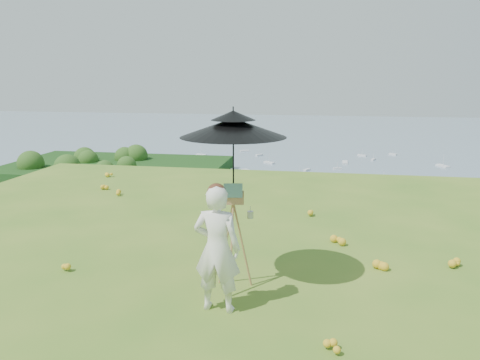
# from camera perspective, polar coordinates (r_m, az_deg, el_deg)

# --- Properties ---
(ground) EXTENTS (14.00, 14.00, 0.00)m
(ground) POSITION_cam_1_polar(r_m,az_deg,el_deg) (7.47, -1.94, -9.24)
(ground) COLOR #467621
(ground) RESTS_ON ground
(shoreline_tier) EXTENTS (170.00, 28.00, 8.00)m
(shoreline_tier) POSITION_cam_1_polar(r_m,az_deg,el_deg) (90.51, 8.47, -13.07)
(shoreline_tier) COLOR slate
(shoreline_tier) RESTS_ON bay_water
(bay_water) EXTENTS (700.00, 700.00, 0.00)m
(bay_water) POSITION_cam_1_polar(r_m,az_deg,el_deg) (249.51, 9.74, 3.78)
(bay_water) COLOR gray
(bay_water) RESTS_ON ground
(peninsula) EXTENTS (90.00, 60.00, 12.00)m
(peninsula) POSITION_cam_1_polar(r_m,az_deg,el_deg) (181.74, -14.90, 1.94)
(peninsula) COLOR #10340E
(peninsula) RESTS_ON bay_water
(slope_trees) EXTENTS (110.00, 50.00, 6.00)m
(slope_trees) POSITION_cam_1_polar(r_m,az_deg,el_deg) (45.42, 7.63, -10.70)
(slope_trees) COLOR #1F4514
(slope_trees) RESTS_ON forest_slope
(harbor_town) EXTENTS (110.00, 22.00, 5.00)m
(harbor_town) POSITION_cam_1_polar(r_m,az_deg,el_deg) (87.93, 8.61, -9.24)
(harbor_town) COLOR silver
(harbor_town) RESTS_ON shoreline_tier
(moored_boats) EXTENTS (140.00, 140.00, 0.70)m
(moored_boats) POSITION_cam_1_polar(r_m,az_deg,el_deg) (172.26, 5.28, 0.17)
(moored_boats) COLOR silver
(moored_boats) RESTS_ON bay_water
(wildflowers) EXTENTS (10.00, 10.50, 0.12)m
(wildflowers) POSITION_cam_1_polar(r_m,az_deg,el_deg) (7.67, -1.55, -8.15)
(wildflowers) COLOR gold
(wildflowers) RESTS_ON ground
(painter) EXTENTS (0.58, 0.40, 1.55)m
(painter) POSITION_cam_1_polar(r_m,az_deg,el_deg) (5.58, -2.81, -8.39)
(painter) COLOR silver
(painter) RESTS_ON ground
(field_easel) EXTENTS (0.64, 0.64, 1.45)m
(field_easel) POSITION_cam_1_polar(r_m,az_deg,el_deg) (6.14, -0.82, -6.91)
(field_easel) COLOR #A67245
(field_easel) RESTS_ON ground
(sun_umbrella) EXTENTS (1.43, 1.43, 1.21)m
(sun_umbrella) POSITION_cam_1_polar(r_m,az_deg,el_deg) (5.90, -0.82, 3.07)
(sun_umbrella) COLOR black
(sun_umbrella) RESTS_ON field_easel
(painter_cap) EXTENTS (0.24, 0.27, 0.10)m
(painter_cap) POSITION_cam_1_polar(r_m,az_deg,el_deg) (5.36, -2.89, -1.03)
(painter_cap) COLOR #C66D77
(painter_cap) RESTS_ON painter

